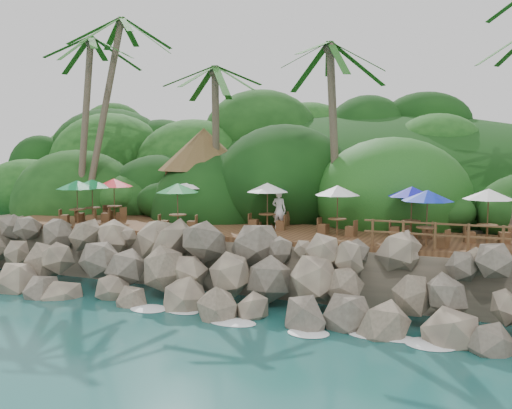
% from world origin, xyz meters
% --- Properties ---
extents(ground, '(140.00, 140.00, 0.00)m').
position_xyz_m(ground, '(0.00, 0.00, 0.00)').
color(ground, '#19514F').
rests_on(ground, ground).
extents(land_base, '(32.00, 25.20, 2.10)m').
position_xyz_m(land_base, '(0.00, 16.00, 1.05)').
color(land_base, gray).
rests_on(land_base, ground).
extents(jungle_hill, '(44.80, 28.00, 15.40)m').
position_xyz_m(jungle_hill, '(0.00, 23.50, 0.00)').
color(jungle_hill, '#143811').
rests_on(jungle_hill, ground).
extents(seawall, '(29.00, 4.00, 2.30)m').
position_xyz_m(seawall, '(0.00, 2.00, 1.15)').
color(seawall, gray).
rests_on(seawall, ground).
extents(terrace, '(26.00, 5.00, 0.20)m').
position_xyz_m(terrace, '(0.00, 6.00, 2.20)').
color(terrace, brown).
rests_on(terrace, land_base).
extents(jungle_foliage, '(44.00, 16.00, 12.00)m').
position_xyz_m(jungle_foliage, '(0.00, 15.00, 0.00)').
color(jungle_foliage, '#143811').
rests_on(jungle_foliage, ground).
extents(foam_line, '(25.20, 0.80, 0.06)m').
position_xyz_m(foam_line, '(0.00, 0.30, 0.03)').
color(foam_line, white).
rests_on(foam_line, ground).
extents(palms, '(28.05, 7.26, 11.96)m').
position_xyz_m(palms, '(-0.02, 8.75, 11.40)').
color(palms, brown).
rests_on(palms, ground).
extents(palapa, '(4.79, 4.79, 4.60)m').
position_xyz_m(palapa, '(-4.58, 9.64, 5.79)').
color(palapa, brown).
rests_on(palapa, ground).
extents(dining_clusters, '(22.21, 5.10, 2.05)m').
position_xyz_m(dining_clusters, '(0.66, 5.72, 4.00)').
color(dining_clusters, brown).
rests_on(dining_clusters, terrace).
extents(railing, '(8.30, 0.10, 1.00)m').
position_xyz_m(railing, '(9.54, 3.65, 2.91)').
color(railing, brown).
rests_on(railing, terrace).
extents(waiter, '(0.64, 0.43, 1.71)m').
position_xyz_m(waiter, '(0.93, 6.40, 3.16)').
color(waiter, white).
rests_on(waiter, terrace).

